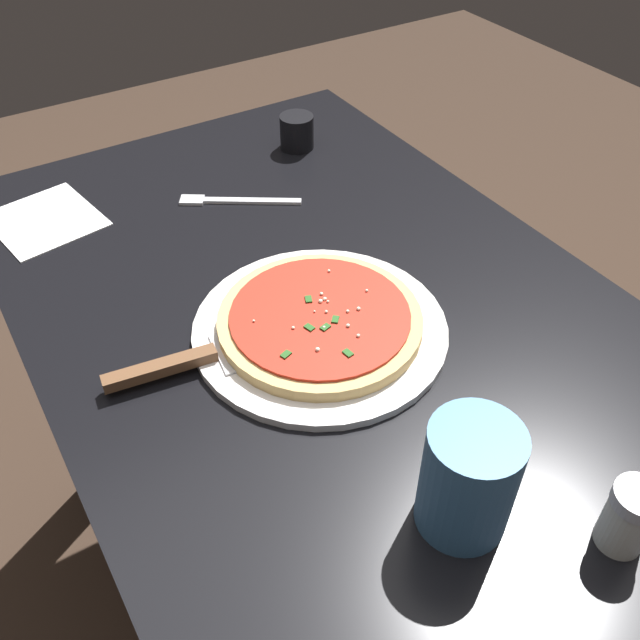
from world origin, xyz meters
The scene contains 10 objects.
ground_plane centered at (0.00, 0.00, 0.00)m, with size 5.00×5.00×0.00m, color #38281E.
restaurant_table centered at (0.00, 0.00, 0.61)m, with size 1.12×0.71×0.76m.
serving_plate centered at (-0.03, 0.03, 0.76)m, with size 0.31×0.31×0.01m, color white.
pizza centered at (-0.03, 0.03, 0.78)m, with size 0.25×0.25×0.02m.
pizza_server centered at (-0.01, 0.18, 0.77)m, with size 0.08×0.22×0.01m.
cup_tall_drink centered at (-0.32, 0.05, 0.82)m, with size 0.09×0.09×0.12m, color teal.
cup_small_sauce centered at (0.39, -0.18, 0.79)m, with size 0.06×0.06×0.06m, color black.
napkin_folded_right centered at (0.39, 0.25, 0.76)m, with size 0.15×0.14×0.00m, color white.
fork centered at (0.29, -0.01, 0.76)m, with size 0.12×0.17×0.00m.
parmesan_shaker centered at (-0.41, -0.06, 0.80)m, with size 0.05×0.05×0.07m.
Camera 1 is at (-0.55, 0.36, 1.34)m, focal length 38.91 mm.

